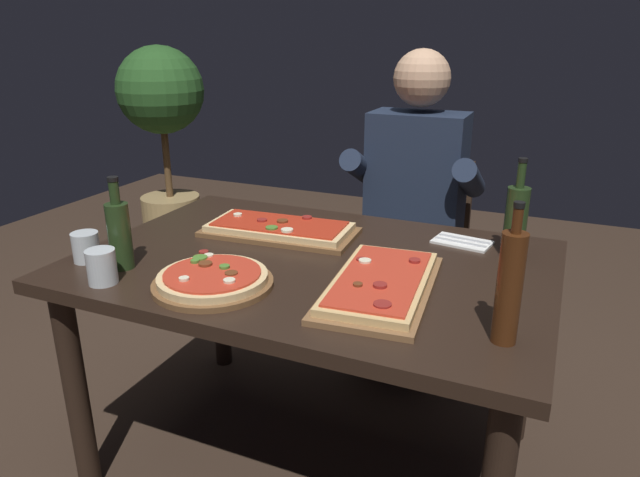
{
  "coord_description": "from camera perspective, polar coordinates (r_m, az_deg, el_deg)",
  "views": [
    {
      "loc": [
        0.67,
        -1.47,
        1.39
      ],
      "look_at": [
        0.0,
        0.05,
        0.79
      ],
      "focal_mm": 32.33,
      "sensor_mm": 36.0,
      "label": 1
    }
  ],
  "objects": [
    {
      "name": "seated_diner",
      "position": [
        2.37,
        9.12,
        3.72
      ],
      "size": [
        0.53,
        0.41,
        1.33
      ],
      "color": "#23232D",
      "rests_on": "ground_plane"
    },
    {
      "name": "diner_chair",
      "position": [
        2.56,
        9.51,
        -1.11
      ],
      "size": [
        0.44,
        0.44,
        0.87
      ],
      "color": "#3D2B1E",
      "rests_on": "ground_plane"
    },
    {
      "name": "ground_plane",
      "position": [
        2.13,
        -0.58,
        -20.85
      ],
      "size": [
        6.4,
        6.4,
        0.0
      ],
      "primitive_type": "plane",
      "color": "#38281E"
    },
    {
      "name": "vinegar_bottle_green",
      "position": [
        1.82,
        18.81,
        1.75
      ],
      "size": [
        0.07,
        0.07,
        0.3
      ],
      "color": "#233819",
      "rests_on": "dining_table"
    },
    {
      "name": "pizza_round_far",
      "position": [
        1.58,
        -10.57,
        -4.03
      ],
      "size": [
        0.33,
        0.33,
        0.05
      ],
      "color": "brown",
      "rests_on": "dining_table"
    },
    {
      "name": "wine_bottle_dark",
      "position": [
        1.74,
        -19.24,
        0.5
      ],
      "size": [
        0.07,
        0.07,
        0.27
      ],
      "color": "#233819",
      "rests_on": "dining_table"
    },
    {
      "name": "oil_bottle_amber",
      "position": [
        1.31,
        18.24,
        -4.53
      ],
      "size": [
        0.06,
        0.06,
        0.32
      ],
      "color": "#47230F",
      "rests_on": "dining_table"
    },
    {
      "name": "potted_plant_corner",
      "position": [
        3.86,
        -15.23,
        10.79
      ],
      "size": [
        0.54,
        0.54,
        1.31
      ],
      "color": "tan",
      "rests_on": "ground_plane"
    },
    {
      "name": "dining_table",
      "position": [
        1.78,
        -0.65,
        -4.9
      ],
      "size": [
        1.4,
        0.96,
        0.74
      ],
      "color": "black",
      "rests_on": "ground_plane"
    },
    {
      "name": "tumbler_far_side",
      "position": [
        1.67,
        -20.78,
        -2.79
      ],
      "size": [
        0.08,
        0.08,
        0.1
      ],
      "color": "silver",
      "rests_on": "dining_table"
    },
    {
      "name": "pizza_rectangular_left",
      "position": [
        1.54,
        6.03,
        -4.49
      ],
      "size": [
        0.31,
        0.52,
        0.05
      ],
      "color": "brown",
      "rests_on": "dining_table"
    },
    {
      "name": "pizza_rectangular_front",
      "position": [
        1.95,
        -4.02,
        0.95
      ],
      "size": [
        0.53,
        0.28,
        0.05
      ],
      "color": "brown",
      "rests_on": "dining_table"
    },
    {
      "name": "tumbler_near_camera",
      "position": [
        1.85,
        -22.15,
        -0.78
      ],
      "size": [
        0.08,
        0.08,
        0.09
      ],
      "color": "silver",
      "rests_on": "dining_table"
    },
    {
      "name": "napkin_cutlery_set",
      "position": [
        1.93,
        13.89,
        -0.33
      ],
      "size": [
        0.19,
        0.14,
        0.01
      ],
      "color": "white",
      "rests_on": "dining_table"
    }
  ]
}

